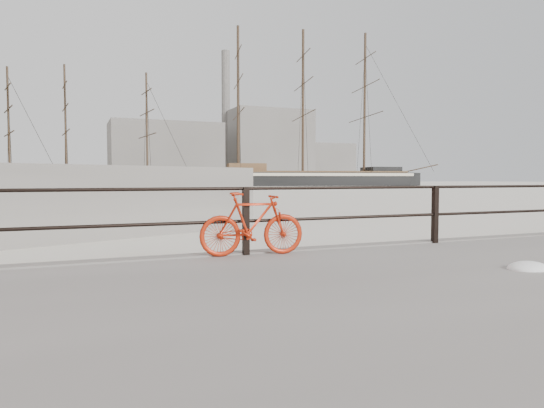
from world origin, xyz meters
name	(u,v)px	position (x,y,z in m)	size (l,w,h in m)	color
ground	(428,261)	(0.00, 0.00, 0.00)	(400.00, 400.00, 0.00)	white
guardrail	(435,214)	(0.00, -0.15, 0.85)	(28.00, 0.10, 1.00)	black
bicycle	(252,224)	(-3.44, -0.25, 0.81)	(1.54, 0.23, 0.93)	#B7240C
barque_black	(303,186)	(38.26, 83.58, 0.00)	(58.84, 19.26, 33.38)	black
schooner_mid	(109,188)	(-0.49, 75.21, 0.00)	(27.45, 11.61, 19.87)	silver
industrial_west	(165,154)	(20.00, 140.00, 9.00)	(32.00, 18.00, 18.00)	gray
industrial_mid	(267,147)	(55.00, 145.00, 12.00)	(26.00, 20.00, 24.00)	gray
industrial_east	(321,163)	(78.00, 150.00, 7.00)	(20.00, 16.00, 14.00)	gray
smokestack	(226,117)	(42.00, 150.00, 22.00)	(2.80, 2.80, 44.00)	gray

